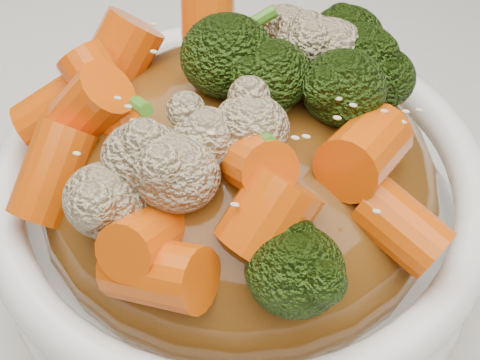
% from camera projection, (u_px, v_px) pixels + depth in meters
% --- Properties ---
extents(tablecloth, '(1.20, 0.80, 0.04)m').
position_uv_depth(tablecloth, '(212.00, 299.00, 0.42)').
color(tablecloth, silver).
rests_on(tablecloth, dining_table).
extents(bowl, '(0.29, 0.29, 0.09)m').
position_uv_depth(bowl, '(240.00, 227.00, 0.37)').
color(bowl, white).
rests_on(bowl, tablecloth).
extents(sauce_base, '(0.23, 0.23, 0.10)m').
position_uv_depth(sauce_base, '(240.00, 185.00, 0.35)').
color(sauce_base, brown).
rests_on(sauce_base, bowl).
extents(carrots, '(0.23, 0.23, 0.05)m').
position_uv_depth(carrots, '(240.00, 73.00, 0.30)').
color(carrots, '#E15407').
rests_on(carrots, sauce_base).
extents(broccoli, '(0.23, 0.23, 0.05)m').
position_uv_depth(broccoli, '(240.00, 75.00, 0.30)').
color(broccoli, black).
rests_on(broccoli, sauce_base).
extents(cauliflower, '(0.23, 0.23, 0.04)m').
position_uv_depth(cauliflower, '(240.00, 79.00, 0.30)').
color(cauliflower, tan).
rests_on(cauliflower, sauce_base).
extents(scallions, '(0.17, 0.17, 0.02)m').
position_uv_depth(scallions, '(240.00, 71.00, 0.30)').
color(scallions, '#42831E').
rests_on(scallions, sauce_base).
extents(sesame_seeds, '(0.21, 0.21, 0.01)m').
position_uv_depth(sesame_seeds, '(240.00, 71.00, 0.30)').
color(sesame_seeds, beige).
rests_on(sesame_seeds, sauce_base).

